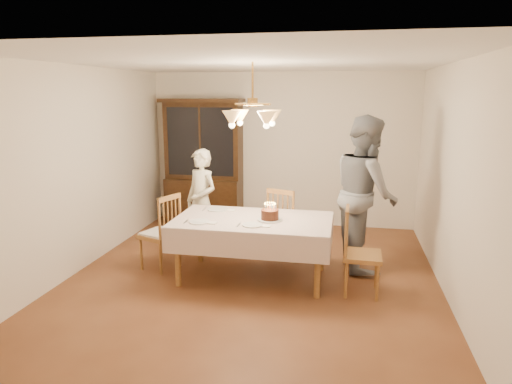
% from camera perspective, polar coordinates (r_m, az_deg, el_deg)
% --- Properties ---
extents(ground, '(5.00, 5.00, 0.00)m').
position_cam_1_polar(ground, '(5.80, -0.39, -10.61)').
color(ground, brown).
rests_on(ground, ground).
extents(room_shell, '(5.00, 5.00, 5.00)m').
position_cam_1_polar(room_shell, '(5.38, -0.41, 5.08)').
color(room_shell, white).
rests_on(room_shell, ground).
extents(dining_table, '(1.90, 1.10, 0.76)m').
position_cam_1_polar(dining_table, '(5.57, -0.40, -4.12)').
color(dining_table, brown).
rests_on(dining_table, ground).
extents(china_hutch, '(1.38, 0.54, 2.16)m').
position_cam_1_polar(china_hutch, '(7.96, -6.54, 3.44)').
color(china_hutch, black).
rests_on(china_hutch, ground).
extents(chair_far_side, '(0.55, 0.54, 1.00)m').
position_cam_1_polar(chair_far_side, '(6.34, 3.75, -4.35)').
color(chair_far_side, brown).
rests_on(chair_far_side, ground).
extents(chair_left_end, '(0.55, 0.56, 1.00)m').
position_cam_1_polar(chair_left_end, '(6.06, -11.87, -5.27)').
color(chair_left_end, brown).
rests_on(chair_left_end, ground).
extents(chair_right_end, '(0.43, 0.45, 1.00)m').
position_cam_1_polar(chair_right_end, '(5.36, 13.03, -7.84)').
color(chair_right_end, brown).
rests_on(chair_right_end, ground).
extents(elderly_woman, '(0.65, 0.59, 1.49)m').
position_cam_1_polar(elderly_woman, '(6.52, -6.83, -1.18)').
color(elderly_woman, white).
rests_on(elderly_woman, ground).
extents(adult_in_grey, '(0.97, 1.12, 1.99)m').
position_cam_1_polar(adult_in_grey, '(6.04, 13.50, -0.10)').
color(adult_in_grey, slate).
rests_on(adult_in_grey, ground).
extents(birthday_cake, '(0.30, 0.30, 0.21)m').
position_cam_1_polar(birthday_cake, '(5.48, 1.74, -2.93)').
color(birthday_cake, white).
rests_on(birthday_cake, dining_table).
extents(place_setting_near_left, '(0.39, 0.24, 0.02)m').
position_cam_1_polar(place_setting_near_left, '(5.43, -6.99, -3.74)').
color(place_setting_near_left, white).
rests_on(place_setting_near_left, dining_table).
extents(place_setting_near_right, '(0.38, 0.24, 0.02)m').
position_cam_1_polar(place_setting_near_right, '(5.27, -0.29, -4.16)').
color(place_setting_near_right, white).
rests_on(place_setting_near_right, dining_table).
extents(place_setting_far_left, '(0.42, 0.27, 0.02)m').
position_cam_1_polar(place_setting_far_left, '(5.99, -4.70, -2.17)').
color(place_setting_far_left, white).
rests_on(place_setting_far_left, dining_table).
extents(chandelier, '(0.62, 0.62, 0.73)m').
position_cam_1_polar(chandelier, '(5.35, -0.42, 9.29)').
color(chandelier, '#BF8C3F').
rests_on(chandelier, ground).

